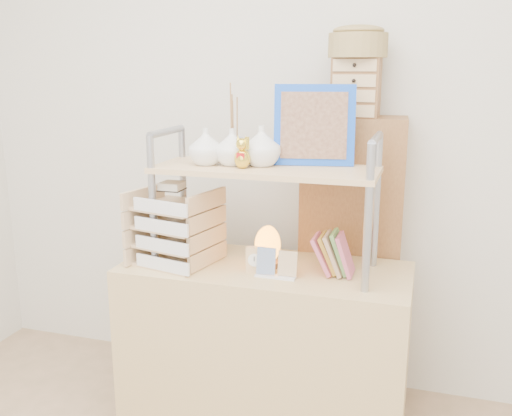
% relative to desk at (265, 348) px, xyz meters
% --- Properties ---
extents(room_shell, '(3.42, 3.41, 2.61)m').
position_rel_desk_xyz_m(room_shell, '(0.00, -0.81, 1.32)').
color(room_shell, silver).
rests_on(room_shell, ground).
extents(desk, '(1.20, 0.50, 0.75)m').
position_rel_desk_xyz_m(desk, '(0.00, 0.00, 0.00)').
color(desk, tan).
rests_on(desk, ground).
extents(cabinet, '(0.46, 0.27, 1.35)m').
position_rel_desk_xyz_m(cabinet, '(0.30, 0.37, 0.30)').
color(cabinet, brown).
rests_on(cabinet, ground).
extents(hutch, '(0.90, 0.34, 0.75)m').
position_rel_desk_xyz_m(hutch, '(-0.02, 0.01, 0.81)').
color(hutch, '#9498A2').
rests_on(hutch, desk).
extents(letter_tray, '(0.34, 0.33, 0.35)m').
position_rel_desk_xyz_m(letter_tray, '(-0.38, -0.07, 0.52)').
color(letter_tray, tan).
rests_on(letter_tray, desk).
extents(salt_lamp, '(0.12, 0.11, 0.18)m').
position_rel_desk_xyz_m(salt_lamp, '(0.01, 0.01, 0.46)').
color(salt_lamp, brown).
rests_on(salt_lamp, desk).
extents(desk_clock, '(0.08, 0.04, 0.11)m').
position_rel_desk_xyz_m(desk_clock, '(-0.02, -0.08, 0.43)').
color(desk_clock, tan).
rests_on(desk_clock, desk).
extents(postcard_stand, '(0.17, 0.05, 0.12)m').
position_rel_desk_xyz_m(postcard_stand, '(0.08, -0.10, 0.41)').
color(postcard_stand, white).
rests_on(postcard_stand, desk).
extents(drawer_chest, '(0.20, 0.16, 0.25)m').
position_rel_desk_xyz_m(drawer_chest, '(0.30, 0.35, 1.10)').
color(drawer_chest, brown).
rests_on(drawer_chest, cabinet).
extents(woven_basket, '(0.25, 0.25, 0.10)m').
position_rel_desk_xyz_m(woven_basket, '(0.30, 0.35, 1.28)').
color(woven_basket, olive).
rests_on(woven_basket, drawer_chest).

